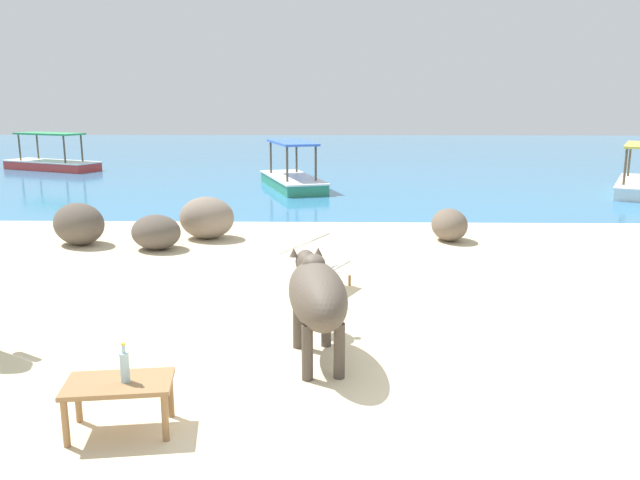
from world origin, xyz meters
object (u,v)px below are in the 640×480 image
at_px(low_bench_table, 119,389).
at_px(boat_red, 52,162).
at_px(bottle, 125,366).
at_px(deck_chair_far, 316,258).
at_px(boat_green, 292,178).
at_px(cow, 317,294).

height_order(low_bench_table, boat_red, boat_red).
height_order(bottle, deck_chair_far, bottle).
relative_size(boat_green, boat_red, 1.01).
bearing_deg(cow, boat_red, 20.86).
bearing_deg(boat_red, deck_chair_far, -31.49).
bearing_deg(boat_red, boat_green, -3.10).
distance_m(cow, low_bench_table, 1.97).
relative_size(low_bench_table, boat_green, 0.21).
distance_m(low_bench_table, deck_chair_far, 3.95).
bearing_deg(boat_red, cow, -35.23).
bearing_deg(bottle, low_bench_table, 179.79).
height_order(bottle, boat_green, boat_green).
bearing_deg(low_bench_table, deck_chair_far, 62.19).
xyz_separation_m(deck_chair_far, boat_green, (-0.95, 9.79, -0.13)).
xyz_separation_m(cow, deck_chair_far, (-0.08, 2.37, -0.26)).
height_order(cow, low_bench_table, cow).
bearing_deg(boat_green, deck_chair_far, 168.58).
bearing_deg(cow, boat_green, -4.70).
height_order(cow, deck_chair_far, cow).
xyz_separation_m(bottle, boat_red, (-8.46, 18.09, -0.26)).
relative_size(cow, low_bench_table, 2.14).
bearing_deg(deck_chair_far, boat_red, 148.98).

